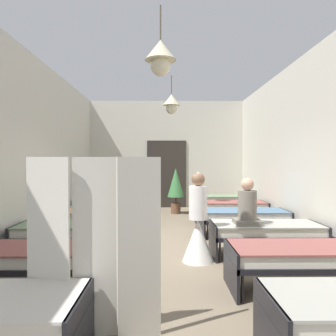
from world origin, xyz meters
name	(u,v)px	position (x,y,z in m)	size (l,w,h in m)	color
ground_plane	(169,247)	(0.00, 0.00, -0.05)	(6.09, 11.08, 0.10)	#7A6B56
room_shell	(168,150)	(0.00, 1.20, 1.92)	(5.89, 10.68, 3.83)	beige
bed_left_row_1	(38,257)	(-1.69, -2.27, 0.44)	(1.90, 0.84, 0.57)	black
bed_right_row_1	(303,256)	(1.69, -2.27, 0.44)	(1.90, 0.84, 0.57)	black
bed_left_row_2	(72,231)	(-1.69, -0.76, 0.44)	(1.90, 0.84, 0.57)	black
bed_right_row_2	(266,231)	(1.69, -0.76, 0.44)	(1.90, 0.84, 0.57)	black
bed_left_row_3	(92,216)	(-1.69, 0.76, 0.44)	(1.90, 0.84, 0.57)	black
bed_right_row_3	(244,216)	(1.69, 0.76, 0.44)	(1.90, 0.84, 0.57)	black
bed_left_row_4	(104,207)	(-1.69, 2.27, 0.44)	(1.90, 0.84, 0.57)	black
bed_right_row_4	(230,207)	(1.69, 2.27, 0.44)	(1.90, 0.84, 0.57)	black
bed_left_row_5	(113,200)	(-1.69, 3.78, 0.44)	(1.90, 0.84, 0.57)	black
bed_right_row_5	(220,200)	(1.69, 3.78, 0.44)	(1.90, 0.84, 0.57)	black
nurse_near_aisle	(198,230)	(0.47, -1.06, 0.53)	(0.52, 0.52, 1.49)	white
patient_seated_primary	(247,207)	(1.34, -0.83, 0.87)	(0.44, 0.44, 0.80)	slate
potted_plant	(176,185)	(0.28, 3.83, 0.90)	(0.52, 0.52, 1.44)	brown
privacy_screen	(94,248)	(-0.74, -3.35, 0.85)	(1.25, 0.19, 1.70)	silver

